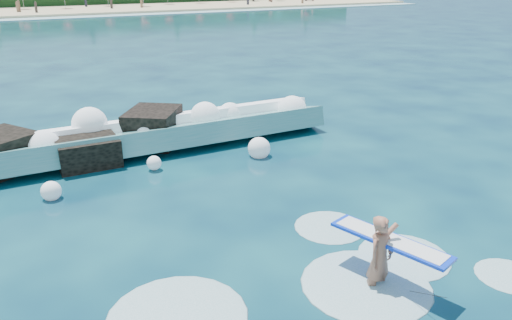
{
  "coord_description": "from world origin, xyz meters",
  "views": [
    {
      "loc": [
        -4.86,
        -9.93,
        6.39
      ],
      "look_at": [
        1.5,
        2.0,
        1.2
      ],
      "focal_mm": 35.0,
      "sensor_mm": 36.0,
      "label": 1
    }
  ],
  "objects": [
    {
      "name": "rock_cluster",
      "position": [
        -2.76,
        7.85,
        0.5
      ],
      "size": [
        8.76,
        3.43,
        1.57
      ],
      "color": "black",
      "rests_on": "ground"
    },
    {
      "name": "wet_band",
      "position": [
        0.0,
        67.0,
        0.04
      ],
      "size": [
        140.0,
        5.0,
        0.08
      ],
      "primitive_type": "cube",
      "color": "silver",
      "rests_on": "ground"
    },
    {
      "name": "beach",
      "position": [
        0.0,
        78.0,
        0.2
      ],
      "size": [
        140.0,
        20.0,
        0.4
      ],
      "primitive_type": "cube",
      "color": "tan",
      "rests_on": "ground"
    },
    {
      "name": "surfer_with_board",
      "position": [
        1.82,
        -3.11,
        0.72
      ],
      "size": [
        1.38,
        3.08,
        1.96
      ],
      "color": "#A6644D",
      "rests_on": "ground"
    },
    {
      "name": "wave_spray",
      "position": [
        -0.68,
        7.61,
        0.85
      ],
      "size": [
        15.06,
        4.55,
        1.92
      ],
      "color": "white",
      "rests_on": "ground"
    },
    {
      "name": "ground",
      "position": [
        0.0,
        0.0,
        0.0
      ],
      "size": [
        200.0,
        200.0,
        0.0
      ],
      "primitive_type": "plane",
      "color": "#071E38",
      "rests_on": "ground"
    },
    {
      "name": "surf_foam",
      "position": [
        0.5,
        -2.7,
        0.0
      ],
      "size": [
        9.14,
        6.0,
        0.14
      ],
      "color": "silver",
      "rests_on": "ground"
    },
    {
      "name": "beachgoers",
      "position": [
        2.25,
        76.12,
        1.1
      ],
      "size": [
        104.8,
        13.63,
        1.94
      ],
      "color": "#3F332D",
      "rests_on": "ground"
    },
    {
      "name": "breaking_wave",
      "position": [
        -1.06,
        7.73,
        0.49
      ],
      "size": [
        16.22,
        2.61,
        1.4
      ],
      "color": "teal",
      "rests_on": "ground"
    }
  ]
}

